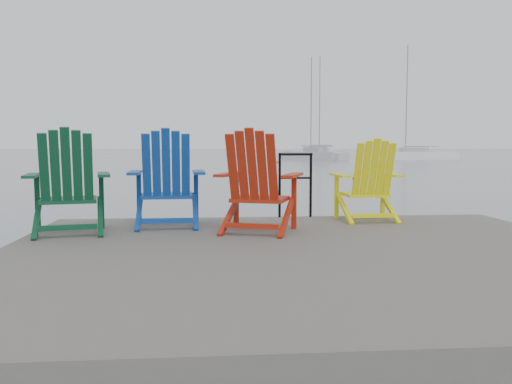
{
  "coord_description": "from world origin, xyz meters",
  "views": [
    {
      "loc": [
        -0.94,
        -5.03,
        1.51
      ],
      "look_at": [
        -0.3,
        2.52,
        0.85
      ],
      "focal_mm": 38.0,
      "sensor_mm": 36.0,
      "label": 1
    }
  ],
  "objects": [
    {
      "name": "ground",
      "position": [
        0.0,
        0.0,
        0.0
      ],
      "size": [
        400.0,
        400.0,
        0.0
      ],
      "primitive_type": "plane",
      "color": "slate",
      "rests_on": "ground"
    },
    {
      "name": "dock",
      "position": [
        0.0,
        0.0,
        0.35
      ],
      "size": [
        6.0,
        5.0,
        1.4
      ],
      "color": "#32302C",
      "rests_on": "ground"
    },
    {
      "name": "handrail",
      "position": [
        0.25,
        2.45,
        1.04
      ],
      "size": [
        0.48,
        0.04,
        0.9
      ],
      "color": "black",
      "rests_on": "dock"
    },
    {
      "name": "chair_green",
      "position": [
        -2.54,
        1.22,
        1.08
      ],
      "size": [
        1.04,
        0.99,
        1.16
      ],
      "rotation": [
        0.0,
        0.0,
        0.2
      ],
      "color": "#0B4026",
      "rests_on": "dock"
    },
    {
      "name": "chair_blue",
      "position": [
        -1.47,
        1.66,
        1.09
      ],
      "size": [
        0.96,
        0.9,
        1.16
      ],
      "rotation": [
        0.0,
        0.0,
        0.06
      ],
      "color": "#0E3A93",
      "rests_on": "dock"
    },
    {
      "name": "chair_red",
      "position": [
        -0.4,
        1.14,
        1.08
      ],
      "size": [
        1.1,
        1.05,
        1.15
      ],
      "rotation": [
        0.0,
        0.0,
        -0.34
      ],
      "color": "#A11E0B",
      "rests_on": "dock"
    },
    {
      "name": "chair_yellow",
      "position": [
        1.15,
        1.96,
        1.03
      ],
      "size": [
        0.86,
        0.8,
        1.06
      ],
      "rotation": [
        0.0,
        0.0,
        0.04
      ],
      "color": "#EDED0D",
      "rests_on": "dock"
    },
    {
      "name": "sailboat_near",
      "position": [
        9.68,
        49.97,
        0.36
      ],
      "size": [
        5.68,
        7.61,
        10.71
      ],
      "rotation": [
        0.0,
        0.0,
        0.54
      ],
      "color": "#BDBDC1",
      "rests_on": "ground"
    },
    {
      "name": "sailboat_mid",
      "position": [
        11.61,
        57.78,
        0.35
      ],
      "size": [
        7.75,
        7.96,
        12.12
      ],
      "rotation": [
        0.0,
        0.0,
        -0.76
      ],
      "color": "silver",
      "rests_on": "ground"
    },
    {
      "name": "sailboat_far",
      "position": [
        19.13,
        47.99,
        0.36
      ],
      "size": [
        8.53,
        2.58,
        11.64
      ],
      "rotation": [
        0.0,
        0.0,
        1.52
      ],
      "color": "white",
      "rests_on": "ground"
    },
    {
      "name": "buoy_a",
      "position": [
        5.49,
        18.31,
        0.0
      ],
      "size": [
        0.35,
        0.35,
        0.35
      ],
      "primitive_type": "sphere",
      "color": "red",
      "rests_on": "ground"
    },
    {
      "name": "buoy_b",
      "position": [
        0.54,
        19.43,
        0.0
      ],
      "size": [
        0.33,
        0.33,
        0.33
      ],
      "primitive_type": "sphere",
      "color": "red",
      "rests_on": "ground"
    },
    {
      "name": "buoy_c",
      "position": [
        7.89,
        25.27,
        0.0
      ],
      "size": [
        0.32,
        0.32,
        0.32
      ],
      "primitive_type": "sphere",
      "color": "red",
      "rests_on": "ground"
    },
    {
      "name": "buoy_d",
      "position": [
        4.64,
        40.0,
        0.0
      ],
      "size": [
        0.34,
        0.34,
        0.34
      ],
      "primitive_type": "sphere",
      "color": "red",
      "rests_on": "ground"
    }
  ]
}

